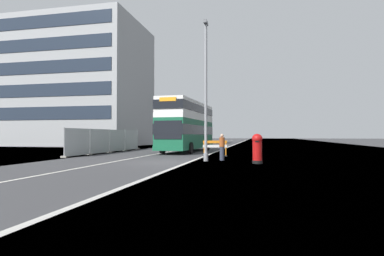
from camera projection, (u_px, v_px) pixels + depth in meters
ground at (171, 163)px, 18.46m from camera, size 140.00×280.00×0.10m
double_decker_bus at (188, 125)px, 30.34m from camera, size 3.25×11.73×4.79m
lamppost_foreground at (206, 95)px, 19.28m from camera, size 0.29×0.70×8.73m
red_pillar_postbox at (257, 147)px, 17.56m from camera, size 0.59×0.59×1.69m
roadworks_barrier at (215, 146)px, 23.57m from camera, size 1.84×0.80×1.19m
construction_site_fence at (109, 141)px, 28.75m from camera, size 0.44×13.80×2.18m
car_oncoming_near at (183, 139)px, 45.17m from camera, size 2.04×3.96×2.27m
car_receding_mid at (194, 139)px, 53.85m from camera, size 2.07×4.23×2.05m
bare_tree_far_verge_near at (110, 129)px, 43.29m from camera, size 2.24×2.48×4.70m
bare_tree_far_verge_mid at (149, 131)px, 66.00m from camera, size 2.92×2.41×4.80m
pedestrian_at_kerb at (222, 147)px, 19.71m from camera, size 0.34×0.34×1.69m
backdrop_office_block at (65, 86)px, 50.06m from camera, size 25.33×14.64×19.02m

